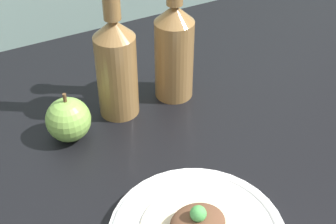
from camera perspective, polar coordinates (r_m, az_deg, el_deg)
ground_plane at (r=75.81cm, az=4.90°, el=-7.97°), size 180.00×110.00×4.00cm
cider_bottle_left at (r=79.99cm, az=-6.36°, el=6.05°), size 7.12×7.12×27.80cm
cider_bottle_right at (r=84.10cm, az=0.76°, el=8.00°), size 7.12×7.12×27.80cm
apple at (r=79.05cm, az=-12.05°, el=-0.91°), size 7.54×7.54×8.98cm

